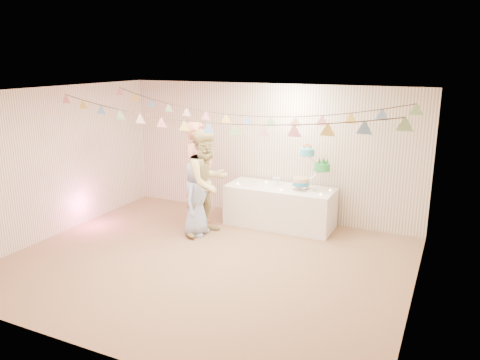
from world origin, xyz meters
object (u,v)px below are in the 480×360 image
at_px(cake_stand, 311,169).
at_px(person_adult_a, 199,174).
at_px(table, 280,206).
at_px(person_adult_b, 207,183).
at_px(person_child, 196,198).

distance_m(cake_stand, person_adult_a, 2.05).
xyz_separation_m(table, person_adult_a, (-1.40, -0.57, 0.61)).
relative_size(cake_stand, person_adult_a, 0.40).
bearing_deg(person_adult_a, person_adult_b, -125.47).
height_order(table, person_adult_a, person_adult_a).
height_order(person_adult_b, person_child, person_adult_b).
height_order(cake_stand, person_child, cake_stand).
distance_m(table, person_child, 1.61).
height_order(table, person_adult_b, person_adult_b).
distance_m(person_adult_a, person_adult_b, 0.52).
xyz_separation_m(person_adult_b, person_child, (-0.15, -0.12, -0.27)).
bearing_deg(cake_stand, person_adult_b, -148.04).
height_order(person_adult_a, person_adult_b, person_adult_a).
xyz_separation_m(cake_stand, person_adult_a, (-1.95, -0.62, -0.16)).
bearing_deg(cake_stand, person_child, -147.59).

